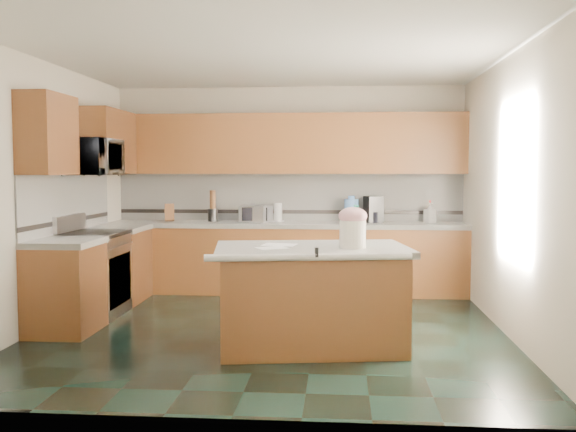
# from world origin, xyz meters

# --- Properties ---
(floor) EXTENTS (4.60, 4.60, 0.00)m
(floor) POSITION_xyz_m (0.00, 0.00, 0.00)
(floor) COLOR black
(floor) RESTS_ON ground
(ceiling) EXTENTS (4.60, 4.60, 0.00)m
(ceiling) POSITION_xyz_m (0.00, 0.00, 2.70)
(ceiling) COLOR white
(ceiling) RESTS_ON ground
(wall_back) EXTENTS (4.60, 0.04, 2.70)m
(wall_back) POSITION_xyz_m (0.00, 2.32, 1.35)
(wall_back) COLOR beige
(wall_back) RESTS_ON ground
(wall_front) EXTENTS (4.60, 0.04, 2.70)m
(wall_front) POSITION_xyz_m (0.00, -2.32, 1.35)
(wall_front) COLOR beige
(wall_front) RESTS_ON ground
(wall_left) EXTENTS (0.04, 4.60, 2.70)m
(wall_left) POSITION_xyz_m (-2.32, 0.00, 1.35)
(wall_left) COLOR beige
(wall_left) RESTS_ON ground
(wall_right) EXTENTS (0.04, 4.60, 2.70)m
(wall_right) POSITION_xyz_m (2.32, 0.00, 1.35)
(wall_right) COLOR beige
(wall_right) RESTS_ON ground
(back_base_cab) EXTENTS (4.60, 0.60, 0.86)m
(back_base_cab) POSITION_xyz_m (0.00, 2.00, 0.43)
(back_base_cab) COLOR #331C0F
(back_base_cab) RESTS_ON ground
(back_countertop) EXTENTS (4.60, 0.64, 0.06)m
(back_countertop) POSITION_xyz_m (0.00, 2.00, 0.89)
(back_countertop) COLOR white
(back_countertop) RESTS_ON back_base_cab
(back_upper_cab) EXTENTS (4.60, 0.33, 0.78)m
(back_upper_cab) POSITION_xyz_m (0.00, 2.13, 1.94)
(back_upper_cab) COLOR #331C0F
(back_upper_cab) RESTS_ON wall_back
(back_backsplash) EXTENTS (4.60, 0.02, 0.63)m
(back_backsplash) POSITION_xyz_m (0.00, 2.29, 1.24)
(back_backsplash) COLOR silver
(back_backsplash) RESTS_ON back_countertop
(back_accent_band) EXTENTS (4.60, 0.01, 0.05)m
(back_accent_band) POSITION_xyz_m (0.00, 2.28, 1.04)
(back_accent_band) COLOR black
(back_accent_band) RESTS_ON back_countertop
(left_base_cab_rear) EXTENTS (0.60, 0.82, 0.86)m
(left_base_cab_rear) POSITION_xyz_m (-2.00, 1.29, 0.43)
(left_base_cab_rear) COLOR #331C0F
(left_base_cab_rear) RESTS_ON ground
(left_counter_rear) EXTENTS (0.64, 0.82, 0.06)m
(left_counter_rear) POSITION_xyz_m (-2.00, 1.29, 0.89)
(left_counter_rear) COLOR white
(left_counter_rear) RESTS_ON left_base_cab_rear
(left_base_cab_front) EXTENTS (0.60, 0.72, 0.86)m
(left_base_cab_front) POSITION_xyz_m (-2.00, -0.24, 0.43)
(left_base_cab_front) COLOR #331C0F
(left_base_cab_front) RESTS_ON ground
(left_counter_front) EXTENTS (0.64, 0.72, 0.06)m
(left_counter_front) POSITION_xyz_m (-2.00, -0.24, 0.89)
(left_counter_front) COLOR white
(left_counter_front) RESTS_ON left_base_cab_front
(left_backsplash) EXTENTS (0.02, 2.30, 0.63)m
(left_backsplash) POSITION_xyz_m (-2.29, 0.55, 1.24)
(left_backsplash) COLOR silver
(left_backsplash) RESTS_ON wall_left
(left_accent_band) EXTENTS (0.01, 2.30, 0.05)m
(left_accent_band) POSITION_xyz_m (-2.28, 0.55, 1.04)
(left_accent_band) COLOR black
(left_accent_band) RESTS_ON wall_left
(left_upper_cab_rear) EXTENTS (0.33, 1.09, 0.78)m
(left_upper_cab_rear) POSITION_xyz_m (-2.13, 1.42, 1.94)
(left_upper_cab_rear) COLOR #331C0F
(left_upper_cab_rear) RESTS_ON wall_left
(left_upper_cab_front) EXTENTS (0.33, 0.72, 0.78)m
(left_upper_cab_front) POSITION_xyz_m (-2.13, -0.24, 1.94)
(left_upper_cab_front) COLOR #331C0F
(left_upper_cab_front) RESTS_ON wall_left
(range_body) EXTENTS (0.60, 0.76, 0.88)m
(range_body) POSITION_xyz_m (-2.00, 0.50, 0.44)
(range_body) COLOR #B7B7BC
(range_body) RESTS_ON ground
(range_oven_door) EXTENTS (0.02, 0.68, 0.55)m
(range_oven_door) POSITION_xyz_m (-1.71, 0.50, 0.40)
(range_oven_door) COLOR black
(range_oven_door) RESTS_ON range_body
(range_cooktop) EXTENTS (0.62, 0.78, 0.04)m
(range_cooktop) POSITION_xyz_m (-2.00, 0.50, 0.90)
(range_cooktop) COLOR black
(range_cooktop) RESTS_ON range_body
(range_handle) EXTENTS (0.02, 0.66, 0.02)m
(range_handle) POSITION_xyz_m (-1.68, 0.50, 0.78)
(range_handle) COLOR #B7B7BC
(range_handle) RESTS_ON range_body
(range_backguard) EXTENTS (0.06, 0.76, 0.18)m
(range_backguard) POSITION_xyz_m (-2.26, 0.50, 1.02)
(range_backguard) COLOR #B7B7BC
(range_backguard) RESTS_ON range_body
(microwave) EXTENTS (0.50, 0.73, 0.41)m
(microwave) POSITION_xyz_m (-2.00, 0.50, 1.73)
(microwave) COLOR #B7B7BC
(microwave) RESTS_ON wall_left
(island_base) EXTENTS (1.71, 1.14, 0.86)m
(island_base) POSITION_xyz_m (0.44, -0.60, 0.43)
(island_base) COLOR #331C0F
(island_base) RESTS_ON ground
(island_top) EXTENTS (1.82, 1.25, 0.06)m
(island_top) POSITION_xyz_m (0.44, -0.60, 0.89)
(island_top) COLOR white
(island_top) RESTS_ON island_base
(island_bullnose) EXTENTS (1.68, 0.31, 0.06)m
(island_bullnose) POSITION_xyz_m (0.44, -1.10, 0.89)
(island_bullnose) COLOR white
(island_bullnose) RESTS_ON island_base
(treat_jar) EXTENTS (0.30, 0.30, 0.24)m
(treat_jar) POSITION_xyz_m (0.80, -0.69, 1.04)
(treat_jar) COLOR white
(treat_jar) RESTS_ON island_top
(treat_jar_lid) EXTENTS (0.25, 0.25, 0.15)m
(treat_jar_lid) POSITION_xyz_m (0.80, -0.69, 1.20)
(treat_jar_lid) COLOR #D08E99
(treat_jar_lid) RESTS_ON treat_jar
(treat_jar_knob) EXTENTS (0.08, 0.03, 0.03)m
(treat_jar_knob) POSITION_xyz_m (0.80, -0.69, 1.25)
(treat_jar_knob) COLOR tan
(treat_jar_knob) RESTS_ON treat_jar_lid
(treat_jar_knob_end_l) EXTENTS (0.04, 0.04, 0.04)m
(treat_jar_knob_end_l) POSITION_xyz_m (0.76, -0.69, 1.25)
(treat_jar_knob_end_l) COLOR tan
(treat_jar_knob_end_l) RESTS_ON treat_jar_lid
(treat_jar_knob_end_r) EXTENTS (0.04, 0.04, 0.04)m
(treat_jar_knob_end_r) POSITION_xyz_m (0.84, -0.69, 1.25)
(treat_jar_knob_end_r) COLOR tan
(treat_jar_knob_end_r) RESTS_ON treat_jar_lid
(soap_bottle_island) EXTENTS (0.18, 0.18, 0.36)m
(soap_bottle_island) POSITION_xyz_m (0.83, -0.52, 1.10)
(soap_bottle_island) COLOR teal
(soap_bottle_island) RESTS_ON island_top
(paper_sheet_a) EXTENTS (0.32, 0.29, 0.00)m
(paper_sheet_a) POSITION_xyz_m (0.10, -0.77, 0.92)
(paper_sheet_a) COLOR white
(paper_sheet_a) RESTS_ON island_top
(paper_sheet_b) EXTENTS (0.33, 0.27, 0.00)m
(paper_sheet_b) POSITION_xyz_m (0.14, -0.53, 0.92)
(paper_sheet_b) COLOR white
(paper_sheet_b) RESTS_ON island_top
(clamp_body) EXTENTS (0.03, 0.09, 0.08)m
(clamp_body) POSITION_xyz_m (0.50, -1.08, 0.93)
(clamp_body) COLOR black
(clamp_body) RESTS_ON island_top
(clamp_handle) EXTENTS (0.01, 0.06, 0.01)m
(clamp_handle) POSITION_xyz_m (0.50, -1.14, 0.91)
(clamp_handle) COLOR black
(clamp_handle) RESTS_ON island_top
(knife_block) EXTENTS (0.17, 0.20, 0.25)m
(knife_block) POSITION_xyz_m (-1.56, 2.05, 1.03)
(knife_block) COLOR #472814
(knife_block) RESTS_ON back_countertop
(utensil_crock) EXTENTS (0.13, 0.13, 0.17)m
(utensil_crock) POSITION_xyz_m (-0.99, 2.08, 1.00)
(utensil_crock) COLOR black
(utensil_crock) RESTS_ON back_countertop
(utensil_bundle) EXTENTS (0.08, 0.08, 0.24)m
(utensil_bundle) POSITION_xyz_m (-0.99, 2.08, 1.21)
(utensil_bundle) COLOR #472814
(utensil_bundle) RESTS_ON utensil_crock
(toaster_oven) EXTENTS (0.44, 0.39, 0.22)m
(toaster_oven) POSITION_xyz_m (-0.41, 2.05, 1.03)
(toaster_oven) COLOR #B7B7BC
(toaster_oven) RESTS_ON back_countertop
(toaster_oven_door) EXTENTS (0.33, 0.01, 0.18)m
(toaster_oven_door) POSITION_xyz_m (-0.41, 1.93, 1.03)
(toaster_oven_door) COLOR black
(toaster_oven_door) RESTS_ON toaster_oven
(paper_towel) EXTENTS (0.11, 0.11, 0.25)m
(paper_towel) POSITION_xyz_m (-0.12, 2.10, 1.04)
(paper_towel) COLOR white
(paper_towel) RESTS_ON back_countertop
(paper_towel_base) EXTENTS (0.16, 0.16, 0.01)m
(paper_towel_base) POSITION_xyz_m (-0.12, 2.10, 0.93)
(paper_towel_base) COLOR #B7B7BC
(paper_towel_base) RESTS_ON back_countertop
(water_jug) EXTENTS (0.18, 0.18, 0.30)m
(water_jug) POSITION_xyz_m (0.84, 2.06, 1.07)
(water_jug) COLOR #5686D0
(water_jug) RESTS_ON back_countertop
(water_jug_neck) EXTENTS (0.09, 0.09, 0.04)m
(water_jug_neck) POSITION_xyz_m (0.84, 2.06, 1.25)
(water_jug_neck) COLOR #5686D0
(water_jug_neck) RESTS_ON water_jug
(coffee_maker) EXTENTS (0.26, 0.27, 0.34)m
(coffee_maker) POSITION_xyz_m (1.12, 2.08, 1.09)
(coffee_maker) COLOR black
(coffee_maker) RESTS_ON back_countertop
(coffee_carafe) EXTENTS (0.14, 0.14, 0.14)m
(coffee_carafe) POSITION_xyz_m (1.12, 2.03, 0.99)
(coffee_carafe) COLOR black
(coffee_carafe) RESTS_ON back_countertop
(soap_bottle_back) EXTENTS (0.16, 0.16, 0.26)m
(soap_bottle_back) POSITION_xyz_m (1.84, 2.05, 1.05)
(soap_bottle_back) COLOR white
(soap_bottle_back) RESTS_ON back_countertop
(soap_back_cap) EXTENTS (0.02, 0.02, 0.03)m
(soap_back_cap) POSITION_xyz_m (1.84, 2.05, 1.20)
(soap_back_cap) COLOR red
(soap_back_cap) RESTS_ON soap_bottle_back
(window_light_proxy) EXTENTS (0.02, 1.40, 1.10)m
(window_light_proxy) POSITION_xyz_m (2.29, -0.20, 1.50)
(window_light_proxy) COLOR white
(window_light_proxy) RESTS_ON wall_right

